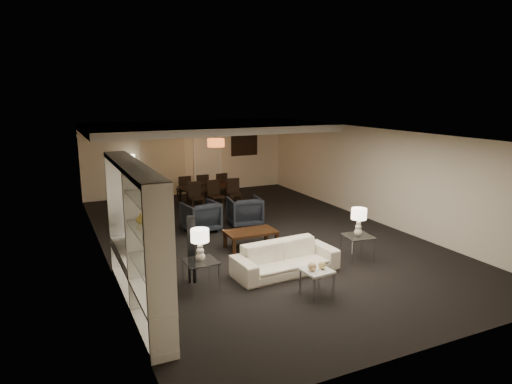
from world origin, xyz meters
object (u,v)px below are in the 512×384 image
object	(u,v)px
armchair_left	(201,217)
marble_table	(317,283)
coffee_table	(251,239)
sofa	(285,258)
chair_fr	(219,186)
floor_lamp	(133,177)
table_lamp_left	(200,245)
floor_speaker	(192,250)
pendant_light	(216,143)
side_table_right	(357,248)
chair_nm	(216,196)
dining_table	(209,196)
chair_nr	(235,194)
chair_fm	(202,187)
chair_nl	(196,197)
vase_blue	(150,262)
table_lamp_right	(359,222)
television	(127,230)
armchair_right	(245,211)
vase_amber	(141,218)
chair_fl	(184,189)
side_table_left	(201,275)

from	to	relation	value
armchair_left	marble_table	distance (m)	4.44
coffee_table	marble_table	bearing A→B (deg)	-90.00
sofa	chair_fr	size ratio (longest dim) A/B	2.31
floor_lamp	table_lamp_left	bearing A→B (deg)	-91.72
floor_speaker	pendant_light	bearing A→B (deg)	89.53
side_table_right	floor_speaker	xyz separation A→B (m)	(-3.44, 0.36, 0.36)
side_table_right	chair_nm	world-z (taller)	chair_nm
dining_table	chair_nr	distance (m)	0.90
coffee_table	chair_fm	size ratio (longest dim) A/B	1.27
armchair_left	chair_nl	distance (m)	1.90
vase_blue	table_lamp_right	bearing A→B (deg)	15.80
television	floor_speaker	bearing A→B (deg)	-105.64
armchair_right	floor_speaker	world-z (taller)	floor_speaker
vase_amber	chair_nr	xyz separation A→B (m)	(3.92, 5.95, -1.20)
chair_nl	chair_nr	world-z (taller)	same
table_lamp_left	chair_fm	world-z (taller)	table_lamp_left
chair_fl	marble_table	bearing A→B (deg)	92.52
marble_table	chair_nl	xyz separation A→B (m)	(-0.12, 6.24, 0.21)
chair_fr	chair_fl	bearing A→B (deg)	-6.97
side_table_right	floor_speaker	world-z (taller)	floor_speaker
coffee_table	chair_nl	distance (m)	3.55
pendant_light	coffee_table	size ratio (longest dim) A/B	0.46
table_lamp_left	chair_nr	world-z (taller)	table_lamp_left
side_table_left	floor_lamp	world-z (taller)	floor_lamp
coffee_table	floor_lamp	world-z (taller)	floor_lamp
television	chair_nm	size ratio (longest dim) A/B	1.21
chair_fm	table_lamp_left	bearing A→B (deg)	77.67
television	floor_lamp	xyz separation A→B (m)	(1.33, 6.87, -0.31)
television	armchair_left	bearing A→B (deg)	-39.86
television	dining_table	xyz separation A→B (m)	(3.29, 5.13, -0.76)
armchair_right	table_lamp_left	xyz separation A→B (m)	(-2.30, -3.30, 0.43)
chair_nm	chair_fm	size ratio (longest dim) A/B	1.00
armchair_right	table_lamp_right	world-z (taller)	table_lamp_right
marble_table	television	distance (m)	3.41
floor_speaker	chair_nm	distance (m)	5.28
dining_table	chair_nl	size ratio (longest dim) A/B	1.92
coffee_table	side_table_left	size ratio (longest dim) A/B	2.00
dining_table	chair_nr	size ratio (longest dim) A/B	1.92
vase_amber	chair_nr	bearing A→B (deg)	56.59
table_lamp_right	chair_fr	world-z (taller)	table_lamp_right
vase_amber	sofa	bearing A→B (deg)	15.88
dining_table	chair_nm	size ratio (longest dim) A/B	1.92
chair_nl	armchair_right	bearing A→B (deg)	-66.57
television	chair_fl	world-z (taller)	television
chair_nl	dining_table	bearing A→B (deg)	49.43
sofa	floor_speaker	size ratio (longest dim) A/B	1.63
side_table_left	television	xyz separation A→B (m)	(-1.11, 0.66, 0.80)
side_table_left	chair_fm	xyz separation A→B (m)	(2.18, 6.44, 0.18)
armchair_left	pendant_light	bearing A→B (deg)	-126.03
marble_table	floor_speaker	size ratio (longest dim) A/B	0.37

